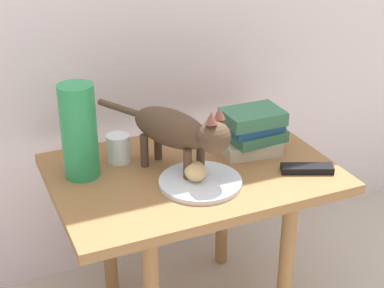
% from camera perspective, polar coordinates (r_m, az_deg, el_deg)
% --- Properties ---
extents(side_table, '(0.81, 0.56, 0.54)m').
position_cam_1_polar(side_table, '(1.74, -0.00, -4.62)').
color(side_table, olive).
rests_on(side_table, ground).
extents(plate, '(0.23, 0.23, 0.01)m').
position_cam_1_polar(plate, '(1.62, 0.82, -3.73)').
color(plate, silver).
rests_on(plate, side_table).
extents(bread_roll, '(0.08, 0.09, 0.05)m').
position_cam_1_polar(bread_roll, '(1.61, 0.33, -2.68)').
color(bread_roll, '#E0BC7A').
rests_on(bread_roll, plate).
extents(cat, '(0.26, 0.43, 0.23)m').
position_cam_1_polar(cat, '(1.62, -1.33, 1.32)').
color(cat, '#4C3828').
rests_on(cat, side_table).
extents(book_stack, '(0.20, 0.15, 0.14)m').
position_cam_1_polar(book_stack, '(1.78, 5.92, 1.30)').
color(book_stack, '#BCB299').
rests_on(book_stack, side_table).
extents(green_vase, '(0.10, 0.10, 0.27)m').
position_cam_1_polar(green_vase, '(1.64, -11.00, 1.20)').
color(green_vase, '#288C51').
rests_on(green_vase, side_table).
extents(candle_jar, '(0.07, 0.07, 0.08)m').
position_cam_1_polar(candle_jar, '(1.74, -7.21, -0.57)').
color(candle_jar, silver).
rests_on(candle_jar, side_table).
extents(tv_remote, '(0.16, 0.10, 0.02)m').
position_cam_1_polar(tv_remote, '(1.71, 11.19, -2.39)').
color(tv_remote, black).
rests_on(tv_remote, side_table).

